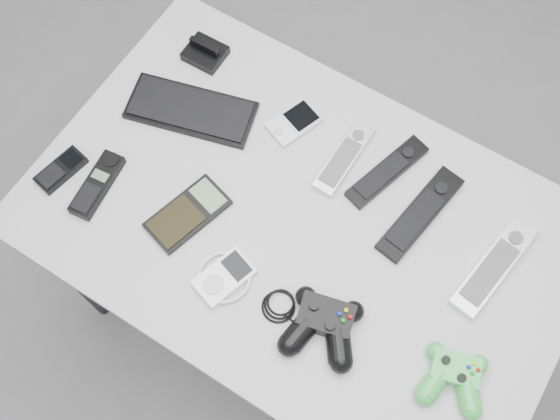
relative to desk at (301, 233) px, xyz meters
The scene contains 15 objects.
floor 0.68m from the desk, 57.40° to the right, with size 3.50×3.50×0.00m, color slate.
desk is the anchor object (origin of this frame).
pda_keyboard 0.36m from the desk, 164.67° to the left, with size 0.28×0.12×0.02m, color black.
dock_bracket 0.47m from the desk, 149.81° to the left, with size 0.09×0.08×0.05m, color black.
pda 0.24m from the desk, 126.02° to the left, with size 0.07×0.11×0.02m, color silver.
remote_silver_a 0.19m from the desk, 89.68° to the left, with size 0.05×0.19×0.02m, color silver.
remote_black_a 0.22m from the desk, 63.36° to the left, with size 0.05×0.21×0.02m, color black.
remote_black_b 0.25m from the desk, 35.15° to the left, with size 0.06×0.23×0.02m, color black.
remote_silver_b 0.40m from the desk, 17.50° to the left, with size 0.05×0.24×0.02m, color silver.
mobile_phone 0.52m from the desk, 160.73° to the right, with size 0.05×0.11×0.02m, color black.
cordless_handset 0.44m from the desk, 158.44° to the right, with size 0.05×0.15×0.02m, color black.
calculator 0.25m from the desk, 151.56° to the right, with size 0.09×0.17×0.02m, color black.
mp3_player 0.21m from the desk, 110.03° to the right, with size 0.11×0.11×0.02m, color white.
controller_black 0.24m from the desk, 48.44° to the right, with size 0.25×0.15×0.05m, color black, non-canonical shape.
controller_green 0.42m from the desk, 16.86° to the right, with size 0.12×0.13×0.04m, color #258837, non-canonical shape.
Camera 1 is at (0.18, -0.38, 1.99)m, focal length 42.00 mm.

